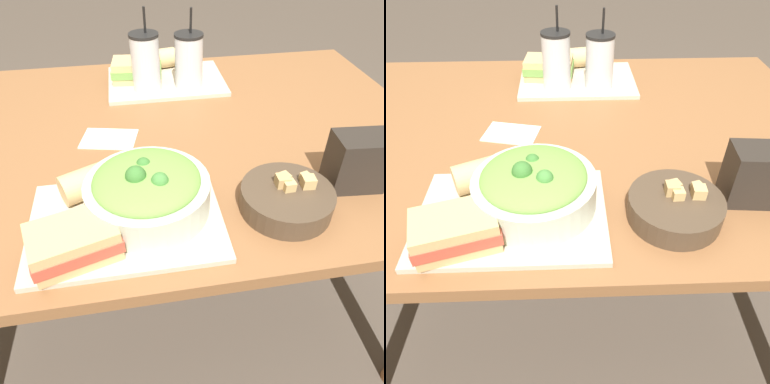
% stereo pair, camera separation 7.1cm
% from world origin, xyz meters
% --- Properties ---
extents(ground_plane, '(12.00, 12.00, 0.00)m').
position_xyz_m(ground_plane, '(0.00, 0.00, 0.00)').
color(ground_plane, '#4C4238').
extents(dining_table, '(1.41, 0.99, 0.75)m').
position_xyz_m(dining_table, '(0.00, 0.00, 0.66)').
color(dining_table, brown).
rests_on(dining_table, ground_plane).
extents(tray_near, '(0.37, 0.27, 0.01)m').
position_xyz_m(tray_near, '(-0.13, -0.33, 0.75)').
color(tray_near, '#BCB29E').
rests_on(tray_near, dining_table).
extents(tray_far, '(0.37, 0.27, 0.01)m').
position_xyz_m(tray_far, '(0.02, 0.30, 0.75)').
color(tray_far, '#BCB29E').
rests_on(tray_far, dining_table).
extents(salad_bowl, '(0.24, 0.24, 0.11)m').
position_xyz_m(salad_bowl, '(-0.08, -0.30, 0.81)').
color(salad_bowl, beige).
rests_on(salad_bowl, tray_near).
extents(soup_bowl, '(0.19, 0.19, 0.07)m').
position_xyz_m(soup_bowl, '(0.19, -0.34, 0.77)').
color(soup_bowl, '#473828').
rests_on(soup_bowl, dining_table).
extents(sandwich_near, '(0.17, 0.14, 0.06)m').
position_xyz_m(sandwich_near, '(-0.22, -0.40, 0.79)').
color(sandwich_near, tan).
rests_on(sandwich_near, tray_near).
extents(baguette_near, '(0.16, 0.12, 0.06)m').
position_xyz_m(baguette_near, '(-0.18, -0.23, 0.79)').
color(baguette_near, tan).
rests_on(baguette_near, tray_near).
extents(sandwich_far, '(0.17, 0.12, 0.06)m').
position_xyz_m(sandwich_far, '(-0.07, 0.32, 0.79)').
color(sandwich_far, tan).
rests_on(sandwich_far, tray_far).
extents(baguette_far, '(0.13, 0.09, 0.06)m').
position_xyz_m(baguette_far, '(0.01, 0.40, 0.79)').
color(baguette_far, tan).
rests_on(baguette_far, tray_far).
extents(drink_cup_dark, '(0.09, 0.09, 0.24)m').
position_xyz_m(drink_cup_dark, '(-0.04, 0.24, 0.84)').
color(drink_cup_dark, silver).
rests_on(drink_cup_dark, tray_far).
extents(drink_cup_red, '(0.09, 0.09, 0.23)m').
position_xyz_m(drink_cup_red, '(0.09, 0.24, 0.83)').
color(drink_cup_red, silver).
rests_on(drink_cup_red, tray_far).
extents(chip_bag, '(0.12, 0.09, 0.12)m').
position_xyz_m(chip_bag, '(0.36, -0.29, 0.81)').
color(chip_bag, '#28231E').
rests_on(chip_bag, dining_table).
extents(napkin_folded, '(0.16, 0.12, 0.00)m').
position_xyz_m(napkin_folded, '(-0.16, -0.01, 0.75)').
color(napkin_folded, silver).
rests_on(napkin_folded, dining_table).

